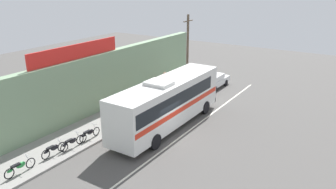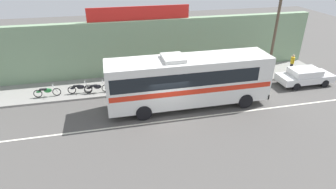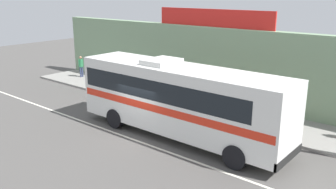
% 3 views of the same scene
% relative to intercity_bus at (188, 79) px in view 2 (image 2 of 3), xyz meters
% --- Properties ---
extents(ground_plane, '(70.00, 70.00, 0.00)m').
position_rel_intercity_bus_xyz_m(ground_plane, '(-1.57, -0.91, -2.07)').
color(ground_plane, '#4F4C49').
extents(sidewalk_slab, '(30.00, 3.60, 0.14)m').
position_rel_intercity_bus_xyz_m(sidewalk_slab, '(-1.57, 4.29, -2.00)').
color(sidewalk_slab, gray).
rests_on(sidewalk_slab, ground_plane).
extents(storefront_facade, '(30.00, 0.70, 4.80)m').
position_rel_intercity_bus_xyz_m(storefront_facade, '(-1.57, 6.44, 0.33)').
color(storefront_facade, gray).
rests_on(storefront_facade, ground_plane).
extents(storefront_billboard, '(8.40, 0.12, 1.10)m').
position_rel_intercity_bus_xyz_m(storefront_billboard, '(-2.32, 6.44, 3.28)').
color(storefront_billboard, red).
rests_on(storefront_billboard, storefront_facade).
extents(road_center_stripe, '(30.00, 0.14, 0.01)m').
position_rel_intercity_bus_xyz_m(road_center_stripe, '(-1.57, -1.71, -2.06)').
color(road_center_stripe, silver).
rests_on(road_center_stripe, ground_plane).
extents(intercity_bus, '(11.21, 2.67, 3.78)m').
position_rel_intercity_bus_xyz_m(intercity_bus, '(0.00, 0.00, 0.00)').
color(intercity_bus, silver).
rests_on(intercity_bus, ground_plane).
extents(parked_car, '(4.50, 1.88, 1.37)m').
position_rel_intercity_bus_xyz_m(parked_car, '(10.40, 1.22, -1.33)').
color(parked_car, silver).
rests_on(parked_car, ground_plane).
extents(utility_pole, '(1.60, 0.22, 7.22)m').
position_rel_intercity_bus_xyz_m(utility_pole, '(8.09, 2.91, 1.82)').
color(utility_pole, brown).
rests_on(utility_pole, sidewalk_slab).
extents(motorcycle_blue, '(1.86, 0.56, 0.94)m').
position_rel_intercity_bus_xyz_m(motorcycle_blue, '(-4.74, 3.19, -1.50)').
color(motorcycle_blue, black).
rests_on(motorcycle_blue, sidewalk_slab).
extents(motorcycle_orange, '(1.95, 0.56, 0.94)m').
position_rel_intercity_bus_xyz_m(motorcycle_orange, '(-9.89, 3.38, -1.50)').
color(motorcycle_orange, black).
rests_on(motorcycle_orange, sidewalk_slab).
extents(motorcycle_green, '(1.83, 0.56, 0.94)m').
position_rel_intercity_bus_xyz_m(motorcycle_green, '(-7.53, 3.45, -1.50)').
color(motorcycle_green, black).
rests_on(motorcycle_green, sidewalk_slab).
extents(motorcycle_purple, '(1.93, 0.56, 0.94)m').
position_rel_intercity_bus_xyz_m(motorcycle_purple, '(-6.27, 3.21, -1.50)').
color(motorcycle_purple, black).
rests_on(motorcycle_purple, sidewalk_slab).
extents(pedestrian_by_curb, '(0.30, 0.48, 1.76)m').
position_rel_intercity_bus_xyz_m(pedestrian_by_curb, '(7.02, 4.81, -0.90)').
color(pedestrian_by_curb, brown).
rests_on(pedestrian_by_curb, sidewalk_slab).
extents(pedestrian_far_left, '(0.30, 0.48, 1.60)m').
position_rel_intercity_bus_xyz_m(pedestrian_far_left, '(10.83, 3.61, -1.00)').
color(pedestrian_far_left, black).
rests_on(pedestrian_far_left, sidewalk_slab).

